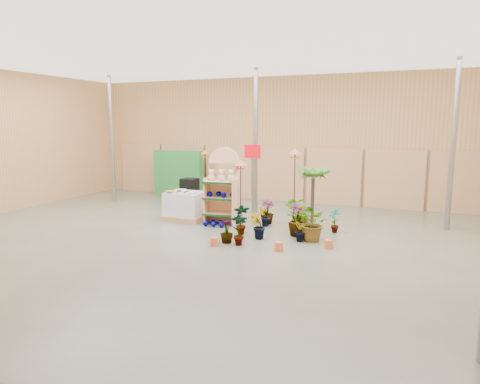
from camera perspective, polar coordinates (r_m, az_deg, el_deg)
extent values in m
cube|color=#4C4E42|center=(10.51, -4.67, -6.77)|extent=(15.00, 12.00, 0.10)
cube|color=white|center=(10.25, -5.02, 18.79)|extent=(15.00, 12.00, 0.10)
cube|color=#AE7C4B|center=(15.74, 5.36, 7.00)|extent=(15.00, 0.10, 4.50)
cylinder|color=gray|center=(16.09, -16.73, 6.70)|extent=(0.14, 0.14, 4.50)
cylinder|color=gray|center=(12.53, 26.53, 5.55)|extent=(0.14, 0.14, 4.50)
cylinder|color=gray|center=(13.33, 2.10, 6.66)|extent=(0.14, 0.14, 4.50)
cube|color=#AB7D53|center=(18.40, -13.02, 3.20)|extent=(1.90, 0.06, 2.00)
cube|color=#AB7D53|center=(17.32, -7.60, 3.00)|extent=(1.90, 0.06, 2.00)
cube|color=#AB7D53|center=(16.41, -1.54, 2.74)|extent=(1.90, 0.06, 2.00)
cube|color=#AB7D53|center=(15.71, 5.15, 2.43)|extent=(1.90, 0.06, 2.00)
cube|color=#AB7D53|center=(15.25, 12.35, 2.05)|extent=(1.90, 0.06, 2.00)
cube|color=#AB7D53|center=(15.03, 19.87, 1.61)|extent=(1.90, 0.06, 2.00)
cube|color=#AB7D53|center=(15.08, 27.47, 1.15)|extent=(1.90, 0.06, 2.00)
cube|color=#E0A576|center=(12.21, -2.09, -0.14)|extent=(0.91, 0.21, 1.71)
cylinder|color=#E0A576|center=(12.11, -2.12, 3.86)|extent=(0.91, 0.21, 0.91)
cube|color=#E0A576|center=(12.08, -2.60, -2.92)|extent=(0.93, 0.62, 0.04)
cube|color=#0F3819|center=(11.86, -3.11, -3.15)|extent=(0.86, 0.15, 0.06)
cube|color=#E0A576|center=(12.00, -2.61, -0.80)|extent=(0.93, 0.62, 0.04)
cube|color=#0F3819|center=(11.77, -3.13, -1.00)|extent=(0.86, 0.15, 0.06)
cube|color=#E0A576|center=(11.93, -2.63, 1.34)|extent=(0.93, 0.62, 0.04)
cube|color=#0F3819|center=(11.70, -3.15, 1.19)|extent=(0.86, 0.15, 0.06)
cube|color=#E0A576|center=(12.20, -4.45, -1.13)|extent=(0.11, 0.50, 1.31)
cube|color=#E0A576|center=(11.84, -0.71, -1.42)|extent=(0.11, 0.50, 1.31)
sphere|color=beige|center=(12.10, -3.81, 1.97)|extent=(0.18, 0.18, 0.18)
sphere|color=beige|center=(12.08, -3.81, 2.68)|extent=(0.14, 0.14, 0.14)
sphere|color=beige|center=(11.97, -2.51, 1.93)|extent=(0.19, 0.19, 0.19)
sphere|color=beige|center=(11.95, -2.51, 2.67)|extent=(0.14, 0.14, 0.14)
sphere|color=beige|center=(11.84, -1.18, 1.88)|extent=(0.20, 0.20, 0.20)
sphere|color=beige|center=(11.82, -1.18, 2.66)|extent=(0.14, 0.14, 0.14)
sphere|color=#000278|center=(12.10, -4.04, -0.27)|extent=(0.15, 0.15, 0.15)
sphere|color=#000278|center=(12.12, -2.87, -0.25)|extent=(0.15, 0.15, 0.15)
sphere|color=#000278|center=(11.92, -2.19, -0.40)|extent=(0.15, 0.15, 0.15)
sphere|color=#000278|center=(11.94, -1.01, -0.38)|extent=(0.15, 0.15, 0.15)
sphere|color=#000278|center=(11.94, -4.61, -4.20)|extent=(0.15, 0.15, 0.15)
sphere|color=#000278|center=(12.10, -3.58, -4.01)|extent=(0.15, 0.15, 0.15)
sphere|color=#000278|center=(11.84, -3.57, -4.31)|extent=(0.15, 0.15, 0.15)
sphere|color=#000278|center=(12.00, -2.55, -4.12)|extent=(0.15, 0.15, 0.15)
sphere|color=#000278|center=(11.74, -2.51, -4.42)|extent=(0.15, 0.15, 0.15)
cube|color=#AB7D53|center=(12.83, -7.24, -3.33)|extent=(1.17, 0.97, 0.15)
cube|color=silver|center=(12.75, -7.28, -1.52)|extent=(1.07, 0.88, 0.68)
cylinder|color=#BAAA94|center=(12.68, -8.59, 0.05)|extent=(0.39, 0.39, 0.04)
cylinder|color=#BAAA94|center=(12.56, -7.64, -0.02)|extent=(0.39, 0.39, 0.04)
cylinder|color=#BAAA94|center=(12.44, -6.67, -0.09)|extent=(0.39, 0.39, 0.04)
cylinder|color=#BAAA94|center=(12.93, -7.92, 0.23)|extent=(0.39, 0.39, 0.04)
cube|color=black|center=(14.55, -6.70, -1.13)|extent=(0.50, 0.50, 0.50)
cube|color=black|center=(14.47, -6.74, 0.82)|extent=(0.50, 0.50, 0.50)
cube|color=#25752D|center=(16.61, -8.24, 2.38)|extent=(2.00, 0.30, 1.80)
cylinder|color=gray|center=(12.93, 1.72, 1.46)|extent=(0.05, 0.05, 2.20)
cube|color=red|center=(12.80, 1.67, 5.44)|extent=(0.50, 0.03, 0.40)
cylinder|color=black|center=(11.36, 0.07, -1.03)|extent=(0.02, 0.02, 1.64)
cylinder|color=#C3582E|center=(11.25, 0.07, 3.08)|extent=(0.30, 0.30, 0.02)
cone|color=#C3582E|center=(11.23, 0.07, 3.94)|extent=(0.34, 0.34, 0.14)
cylinder|color=black|center=(11.42, 7.25, -0.29)|extent=(0.02, 0.02, 1.94)
cylinder|color=#C3582E|center=(11.30, 7.34, 4.56)|extent=(0.30, 0.30, 0.02)
cone|color=#C3582E|center=(11.29, 7.36, 5.42)|extent=(0.34, 0.34, 0.14)
cylinder|color=black|center=(15.18, -4.63, 1.58)|extent=(0.02, 0.02, 1.67)
cylinder|color=#C3582E|center=(15.10, -4.67, 4.73)|extent=(0.30, 0.30, 0.02)
cone|color=#C3582E|center=(15.08, -4.68, 5.37)|extent=(0.34, 0.34, 0.14)
cylinder|color=#3A2A1D|center=(12.39, 9.65, -0.99)|extent=(0.10, 0.10, 1.35)
imported|color=#396F20|center=(10.97, 0.20, -3.64)|extent=(0.50, 0.44, 0.80)
imported|color=#396F20|center=(10.56, 2.37, -4.53)|extent=(0.46, 0.42, 0.66)
imported|color=#396F20|center=(10.95, 7.92, -3.59)|extent=(0.84, 0.91, 0.86)
imported|color=#396F20|center=(10.92, 7.68, -3.67)|extent=(0.57, 0.57, 0.84)
imported|color=#396F20|center=(11.43, 12.48, -3.70)|extent=(0.41, 0.39, 0.65)
imported|color=#396F20|center=(11.85, 3.25, -3.26)|extent=(0.40, 0.39, 0.56)
imported|color=#396F20|center=(11.64, 7.89, -3.05)|extent=(0.74, 0.66, 0.77)
imported|color=#396F20|center=(10.23, -1.80, -5.27)|extent=(0.38, 0.38, 0.56)
imported|color=#396F20|center=(10.01, -0.10, -4.97)|extent=(0.47, 0.38, 0.77)
imported|color=#396F20|center=(10.41, 7.99, -5.17)|extent=(0.28, 0.32, 0.54)
imported|color=#396F20|center=(10.48, 9.74, -4.10)|extent=(1.06, 1.06, 0.90)
imported|color=#396F20|center=(12.17, 3.63, -2.65)|extent=(0.54, 0.54, 0.69)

